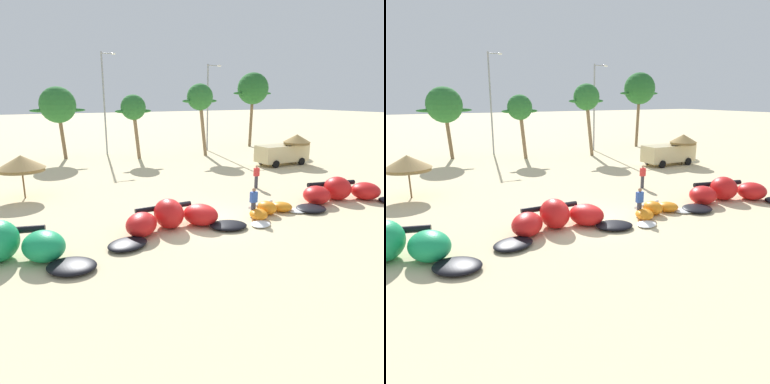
% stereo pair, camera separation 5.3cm
% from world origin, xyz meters
% --- Properties ---
extents(ground_plane, '(260.00, 260.00, 0.00)m').
position_xyz_m(ground_plane, '(0.00, 0.00, 0.00)').
color(ground_plane, beige).
extents(kite_left, '(7.21, 3.32, 1.42)m').
position_xyz_m(kite_left, '(-1.96, -0.45, 0.54)').
color(kite_left, black).
rests_on(kite_left, ground).
extents(kite_left_of_center, '(4.56, 2.69, 0.72)m').
position_xyz_m(kite_left_of_center, '(3.61, -0.90, 0.28)').
color(kite_left_of_center, white).
rests_on(kite_left_of_center, ground).
extents(kite_center, '(7.67, 4.36, 1.42)m').
position_xyz_m(kite_center, '(9.17, -0.80, 0.55)').
color(kite_center, black).
rests_on(kite_center, ground).
extents(beach_umbrella_middle, '(2.86, 2.86, 2.71)m').
position_xyz_m(beach_umbrella_middle, '(-7.83, 8.93, 2.21)').
color(beach_umbrella_middle, brown).
rests_on(beach_umbrella_middle, ground).
extents(beach_umbrella_near_palms, '(2.48, 2.48, 2.84)m').
position_xyz_m(beach_umbrella_near_palms, '(15.27, 9.62, 2.39)').
color(beach_umbrella_near_palms, brown).
rests_on(beach_umbrella_near_palms, ground).
extents(parked_van, '(4.96, 2.28, 1.84)m').
position_xyz_m(parked_van, '(14.10, 10.33, 1.09)').
color(parked_van, beige).
rests_on(parked_van, ground).
extents(person_near_kites, '(0.36, 0.24, 1.62)m').
position_xyz_m(person_near_kites, '(2.53, -0.83, 0.82)').
color(person_near_kites, '#383842').
rests_on(person_near_kites, ground).
extents(person_by_umbrellas, '(0.36, 0.24, 1.62)m').
position_xyz_m(person_by_umbrellas, '(6.61, 4.25, 0.82)').
color(person_by_umbrellas, '#383842').
rests_on(person_by_umbrellas, ground).
extents(palm_left_of_gap, '(5.29, 3.53, 7.16)m').
position_xyz_m(palm_left_of_gap, '(-3.49, 23.05, 5.34)').
color(palm_left_of_gap, brown).
rests_on(palm_left_of_gap, ground).
extents(palm_center_left, '(3.73, 2.48, 6.40)m').
position_xyz_m(palm_center_left, '(3.15, 19.77, 5.03)').
color(palm_center_left, '#7F6647').
rests_on(palm_center_left, ground).
extents(palm_center_right, '(4.06, 2.71, 7.49)m').
position_xyz_m(palm_center_right, '(9.90, 18.34, 6.01)').
color(palm_center_right, '#7F6647').
rests_on(palm_center_right, ground).
extents(palm_right_of_gap, '(5.73, 3.82, 9.06)m').
position_xyz_m(palm_right_of_gap, '(19.41, 22.08, 7.08)').
color(palm_right_of_gap, brown).
rests_on(palm_right_of_gap, ground).
extents(lamppost_west_center, '(1.65, 0.24, 10.72)m').
position_xyz_m(lamppost_west_center, '(1.58, 24.41, 5.89)').
color(lamppost_west_center, gray).
rests_on(lamppost_west_center, ground).
extents(lamppost_east_center, '(1.83, 0.24, 9.73)m').
position_xyz_m(lamppost_east_center, '(12.86, 21.64, 5.41)').
color(lamppost_east_center, gray).
rests_on(lamppost_east_center, ground).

